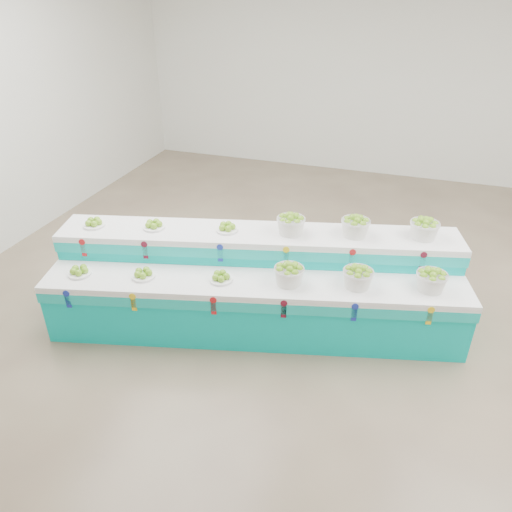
{
  "coord_description": "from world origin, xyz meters",
  "views": [
    {
      "loc": [
        0.45,
        -4.71,
        3.51
      ],
      "look_at": [
        -0.97,
        -0.42,
        0.87
      ],
      "focal_mm": 33.95,
      "sensor_mm": 36.0,
      "label": 1
    }
  ],
  "objects_px": {
    "plate_upper_mid": "(154,224)",
    "basket_upper_right": "(424,228)",
    "basket_lower_left": "(289,274)",
    "display_stand": "(256,284)"
  },
  "relations": [
    {
      "from": "basket_lower_left",
      "to": "basket_upper_right",
      "type": "height_order",
      "value": "basket_upper_right"
    },
    {
      "from": "display_stand",
      "to": "basket_upper_right",
      "type": "xyz_separation_m",
      "value": [
        1.68,
        0.71,
        0.63
      ]
    },
    {
      "from": "plate_upper_mid",
      "to": "basket_lower_left",
      "type": "bearing_deg",
      "value": -5.92
    },
    {
      "from": "basket_upper_right",
      "to": "basket_lower_left",
      "type": "bearing_deg",
      "value": -144.79
    },
    {
      "from": "plate_upper_mid",
      "to": "basket_upper_right",
      "type": "xyz_separation_m",
      "value": [
        2.9,
        0.72,
        0.07
      ]
    },
    {
      "from": "display_stand",
      "to": "plate_upper_mid",
      "type": "bearing_deg",
      "value": 166.67
    },
    {
      "from": "display_stand",
      "to": "plate_upper_mid",
      "type": "xyz_separation_m",
      "value": [
        -1.21,
        -0.01,
        0.56
      ]
    },
    {
      "from": "display_stand",
      "to": "basket_upper_right",
      "type": "bearing_deg",
      "value": 8.81
    },
    {
      "from": "display_stand",
      "to": "plate_upper_mid",
      "type": "height_order",
      "value": "plate_upper_mid"
    },
    {
      "from": "display_stand",
      "to": "basket_lower_left",
      "type": "distance_m",
      "value": 0.56
    }
  ]
}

